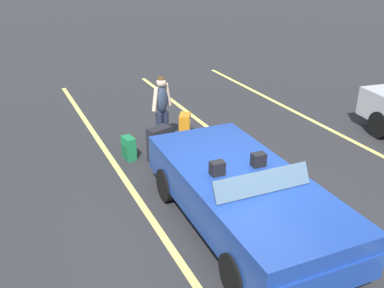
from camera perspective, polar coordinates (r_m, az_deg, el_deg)
ground_plane at (r=7.33m, az=6.46°, el=-10.60°), size 80.00×80.00×0.00m
lot_line_near at (r=6.86m, az=-2.87°, el=-13.20°), size 18.00×0.12×0.01m
lot_line_mid at (r=8.07m, az=15.33°, el=-7.81°), size 18.00×0.12×0.01m
convertible_car at (r=6.86m, az=7.55°, el=-7.46°), size 4.19×1.92×1.24m
suitcase_large_black at (r=9.27m, az=-4.28°, el=-0.01°), size 0.42×0.55×0.74m
suitcase_medium_bright at (r=10.29m, az=-0.92°, el=2.25°), size 0.47×0.41×0.62m
suitcase_small_carryon at (r=9.43m, az=-8.23°, el=-0.56°), size 0.36×0.26×0.50m
traveler_person at (r=9.69m, az=-3.93°, el=4.71°), size 0.35×0.58×1.65m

